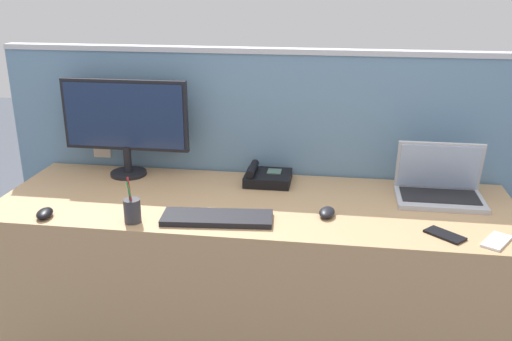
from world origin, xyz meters
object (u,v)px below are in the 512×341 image
Objects in this scene: computer_mouse_left_hand at (45,213)px; desk_phone at (266,177)px; computer_mouse_right_hand at (327,212)px; pen_cup at (132,210)px; cell_phone_black_slab at (445,235)px; cell_phone_white_slab at (497,241)px; keyboard_main at (217,218)px; laptop at (439,185)px; desktop_monitor at (125,120)px.

desk_phone is at bearing 20.31° from computer_mouse_left_hand.
computer_mouse_left_hand is at bearing -161.87° from computer_mouse_right_hand.
pen_cup reaches higher than cell_phone_black_slab.
cell_phone_white_slab is at bearing -4.12° from computer_mouse_right_hand.
keyboard_main is at bearing 10.91° from pen_cup.
desk_phone is (-0.75, 0.08, -0.03)m from laptop.
cell_phone_white_slab is at bearing -55.99° from cell_phone_black_slab.
cell_phone_white_slab is at bearing 1.03° from pen_cup.
computer_mouse_right_hand is at bearing -49.79° from desk_phone.
computer_mouse_left_hand is at bearing -147.88° from desk_phone.
cell_phone_black_slab is (1.53, 0.06, -0.01)m from computer_mouse_left_hand.
desktop_monitor is 3.22× the size of pen_cup.
desk_phone is 1.12× the size of pen_cup.
cell_phone_white_slab is (1.03, -0.04, -0.01)m from keyboard_main.
desktop_monitor is at bearing 111.92° from pen_cup.
pen_cup is 1.17m from cell_phone_black_slab.
desktop_monitor is 5.93× the size of computer_mouse_right_hand.
computer_mouse_right_hand is at bearing -161.15° from cell_phone_white_slab.
computer_mouse_right_hand reaches higher than cell_phone_black_slab.
laptop reaches higher than cell_phone_white_slab.
laptop is at bearing 141.45° from cell_phone_white_slab.
computer_mouse_right_hand is 0.45m from cell_phone_black_slab.
laptop is 2.48× the size of cell_phone_white_slab.
cell_phone_white_slab is at bearing -7.08° from keyboard_main.
keyboard_main is at bearing 131.55° from cell_phone_black_slab.
keyboard_main is at bearing -41.03° from desktop_monitor.
keyboard_main is 2.32× the size of pen_cup.
desk_phone is at bearing -1.46° from desktop_monitor.
pen_cup reaches higher than cell_phone_white_slab.
computer_mouse_left_hand is 0.69× the size of cell_phone_white_slab.
pen_cup reaches higher than computer_mouse_left_hand.
laptop reaches higher than cell_phone_black_slab.
pen_cup is at bearing -160.44° from laptop.
computer_mouse_left_hand is 0.54× the size of pen_cup.
laptop is 3.58× the size of computer_mouse_left_hand.
cell_phone_white_slab is (0.89, -0.48, -0.02)m from desk_phone.
cell_phone_black_slab is (1.38, -0.47, -0.26)m from desktop_monitor.
pen_cup is at bearing -10.82° from computer_mouse_left_hand.
laptop is 1.28m from pen_cup.
cell_phone_black_slab is at bearing -156.21° from cell_phone_white_slab.
keyboard_main is at bearing -6.12° from computer_mouse_left_hand.
cell_phone_white_slab is (1.55, -0.50, -0.26)m from desktop_monitor.
computer_mouse_left_hand is at bearing -164.49° from laptop.
cell_phone_black_slab is (-0.03, -0.38, -0.05)m from laptop.
keyboard_main is 0.33m from pen_cup.
pen_cup is at bearing -174.10° from keyboard_main.
keyboard_main is at bearing -157.52° from laptop.
laptop is at bearing 37.37° from cell_phone_black_slab.
computer_mouse_right_hand is (0.28, -0.34, -0.01)m from desk_phone.
computer_mouse_right_hand is 0.69× the size of cell_phone_white_slab.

